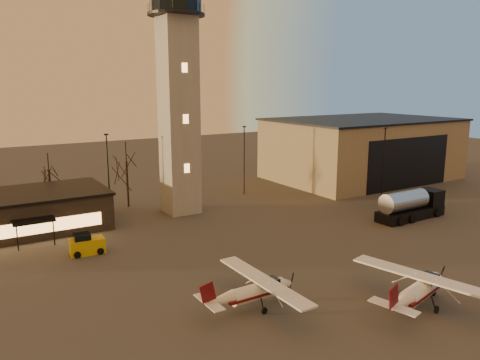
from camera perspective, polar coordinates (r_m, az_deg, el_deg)
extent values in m
plane|color=#3D3A38|center=(37.18, 12.96, -14.45)|extent=(220.00, 220.00, 0.00)
cube|color=gray|center=(58.72, -7.46, 7.51)|extent=(4.00, 4.00, 24.00)
cylinder|color=black|center=(59.10, -7.79, 19.34)|extent=(6.80, 6.80, 0.30)
cube|color=#957E62|center=(83.73, 14.62, 3.64)|extent=(30.00, 20.00, 10.00)
cube|color=black|center=(83.19, 14.80, 7.15)|extent=(30.60, 20.60, 0.30)
cube|color=black|center=(77.34, 19.90, 1.93)|extent=(18.00, 0.10, 8.00)
cube|color=black|center=(51.67, -23.86, -4.58)|extent=(4.00, 2.00, 0.20)
cylinder|color=black|center=(60.68, -15.75, 0.63)|extent=(0.16, 0.16, 10.00)
cube|color=black|center=(59.96, -16.01, 5.37)|extent=(0.50, 0.25, 0.18)
cylinder|color=black|center=(68.67, 0.50, 2.32)|extent=(0.16, 0.16, 10.00)
cube|color=black|center=(68.03, 0.51, 6.52)|extent=(0.50, 0.25, 0.18)
cylinder|color=black|center=(69.86, 17.08, 1.96)|extent=(0.16, 0.16, 10.00)
cube|color=black|center=(69.23, 17.33, 6.08)|extent=(0.50, 0.25, 0.18)
cylinder|color=black|center=(65.68, -22.11, -1.10)|extent=(0.28, 0.28, 5.25)
cylinder|color=black|center=(63.77, -13.56, -0.50)|extent=(0.28, 0.28, 6.16)
cylinder|color=black|center=(68.88, -6.93, 0.14)|extent=(0.28, 0.28, 4.97)
cylinder|color=white|center=(37.84, 21.30, -12.35)|extent=(4.93, 2.44, 1.34)
cone|color=white|center=(40.24, 22.93, -11.02)|extent=(1.21, 1.46, 1.28)
cone|color=white|center=(34.84, 18.92, -14.03)|extent=(2.67, 1.69, 1.13)
cube|color=black|center=(38.55, 21.98, -11.20)|extent=(1.76, 1.42, 0.72)
cube|color=#530B13|center=(37.69, 21.16, -12.52)|extent=(5.74, 2.68, 0.23)
cube|color=white|center=(37.98, 21.71, -10.98)|extent=(4.22, 11.38, 0.14)
cube|color=white|center=(34.03, 18.23, -14.43)|extent=(1.72, 3.53, 0.08)
cube|color=#530B13|center=(33.64, 18.22, -13.38)|extent=(1.41, 0.42, 1.75)
cylinder|color=white|center=(35.36, 2.24, -13.42)|extent=(4.39, 1.28, 1.24)
cone|color=white|center=(36.74, 5.63, -12.47)|extent=(0.87, 1.19, 1.18)
cone|color=white|center=(33.76, -2.46, -14.44)|extent=(2.29, 1.07, 1.05)
cube|color=black|center=(35.68, 3.53, -12.44)|extent=(1.44, 1.01, 0.67)
cube|color=#570C10|center=(35.28, 1.97, -13.57)|extent=(5.15, 1.33, 0.21)
cube|color=white|center=(35.30, 2.90, -12.15)|extent=(1.54, 10.48, 0.13)
cube|color=white|center=(33.35, -3.78, -14.62)|extent=(0.89, 3.15, 0.08)
cube|color=#570C10|center=(33.02, -3.94, -13.62)|extent=(1.32, 0.09, 1.61)
cube|color=black|center=(60.87, 20.04, -3.84)|extent=(9.72, 2.88, 1.25)
cube|color=black|center=(63.37, 22.16, -1.97)|extent=(2.32, 2.65, 2.05)
cube|color=black|center=(63.93, 22.61, -1.58)|extent=(0.15, 2.16, 1.14)
cylinder|color=#BABABF|center=(59.39, 19.35, -2.41)|extent=(6.41, 2.49, 2.39)
cube|color=gold|center=(48.07, -18.14, -7.65)|extent=(3.32, 1.93, 1.50)
cube|color=black|center=(47.75, -18.71, -6.74)|extent=(1.60, 1.60, 0.86)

